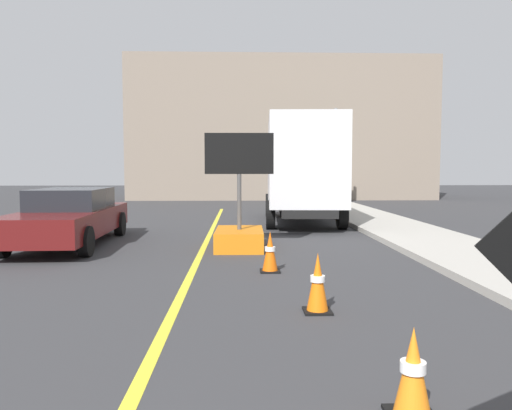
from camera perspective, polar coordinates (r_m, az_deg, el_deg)
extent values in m
cube|color=yellow|center=(5.62, -11.09, -15.10)|extent=(0.14, 36.00, 0.01)
cube|color=orange|center=(11.59, -1.94, -3.95)|extent=(1.13, 1.82, 0.45)
cylinder|color=#4C4C4C|center=(11.50, -1.95, 0.37)|extent=(0.10, 0.10, 1.30)
cube|color=black|center=(11.48, -1.97, 5.98)|extent=(1.60, 0.10, 0.95)
sphere|color=yellow|center=(11.54, 0.79, 5.98)|extent=(0.09, 0.09, 0.09)
sphere|color=yellow|center=(11.53, -0.71, 5.98)|extent=(0.09, 0.09, 0.09)
sphere|color=yellow|center=(11.53, -2.21, 5.97)|extent=(0.09, 0.09, 0.09)
sphere|color=yellow|center=(11.54, -3.71, 5.97)|extent=(0.09, 0.09, 0.09)
sphere|color=yellow|center=(11.56, -4.56, 6.85)|extent=(0.09, 0.09, 0.09)
sphere|color=yellow|center=(11.55, -4.55, 5.07)|extent=(0.09, 0.09, 0.09)
cube|color=black|center=(17.37, 5.29, -0.13)|extent=(1.95, 6.76, 0.25)
cube|color=silver|center=(19.72, 4.79, 3.50)|extent=(2.42, 1.98, 1.90)
cube|color=silver|center=(16.31, 5.60, 5.05)|extent=(2.55, 4.65, 2.85)
cylinder|color=black|center=(19.60, 1.54, 0.00)|extent=(0.32, 0.91, 0.90)
cylinder|color=black|center=(19.74, 8.02, -0.01)|extent=(0.32, 0.91, 0.90)
cylinder|color=black|center=(15.33, 1.70, -1.14)|extent=(0.32, 0.91, 0.90)
cylinder|color=black|center=(15.52, 9.96, -1.13)|extent=(0.32, 0.91, 0.90)
cube|color=#591414|center=(12.90, -20.84, -1.81)|extent=(1.98, 5.25, 0.60)
cube|color=black|center=(13.11, -20.56, 0.70)|extent=(1.67, 2.39, 0.50)
cylinder|color=black|center=(11.06, -19.13, -4.01)|extent=(0.24, 0.67, 0.66)
cylinder|color=black|center=(11.64, -27.38, -3.85)|extent=(0.24, 0.67, 0.66)
cylinder|color=black|center=(14.36, -15.50, -2.12)|extent=(0.24, 0.67, 0.66)
cylinder|color=black|center=(14.82, -22.06, -2.08)|extent=(0.24, 0.67, 0.66)
cylinder|color=gray|center=(25.74, 9.16, 5.49)|extent=(0.18, 0.18, 5.00)
cube|color=#0F6033|center=(25.58, 6.10, 9.23)|extent=(2.60, 0.10, 1.30)
cube|color=white|center=(25.62, 6.08, 9.22)|extent=(1.82, 0.04, 0.18)
cube|color=gray|center=(32.98, 2.75, 8.52)|extent=(19.08, 6.39, 8.80)
cone|color=orange|center=(3.99, 17.73, -17.86)|extent=(0.28, 0.28, 0.67)
cylinder|color=white|center=(3.98, 17.75, -17.42)|extent=(0.19, 0.19, 0.08)
cube|color=black|center=(6.58, 7.13, -12.09)|extent=(0.36, 0.36, 0.03)
cone|color=orange|center=(6.48, 7.16, -8.78)|extent=(0.28, 0.28, 0.75)
cylinder|color=white|center=(6.47, 7.16, -8.46)|extent=(0.19, 0.19, 0.08)
cube|color=black|center=(8.99, 1.64, -7.66)|extent=(0.36, 0.36, 0.03)
cone|color=#EA5B0C|center=(8.92, 1.64, -5.33)|extent=(0.28, 0.28, 0.71)
cylinder|color=white|center=(8.91, 1.64, -5.10)|extent=(0.19, 0.19, 0.08)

